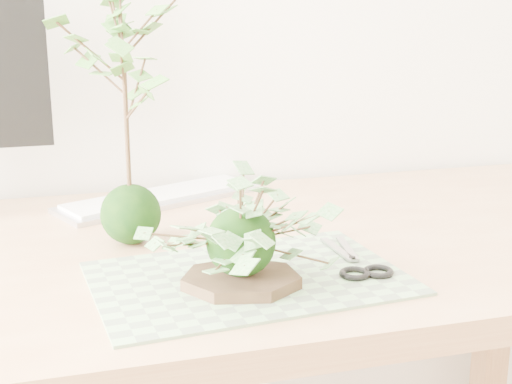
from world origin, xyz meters
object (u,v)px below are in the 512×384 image
keyboard (161,197)px  desk (200,298)px  ivy_kokedama (241,210)px  maple_kokedama (124,66)px

keyboard → desk: bearing=-109.2°
ivy_kokedama → desk: bearing=95.1°
ivy_kokedama → keyboard: 0.45m
desk → maple_kokedama: maple_kokedama is taller
ivy_kokedama → keyboard: ivy_kokedama is taller
ivy_kokedama → keyboard: bearing=94.5°
desk → ivy_kokedama: bearing=-84.9°
desk → maple_kokedama: 0.37m
maple_kokedama → keyboard: bearing=70.7°
keyboard → ivy_kokedama: bearing=-108.8°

